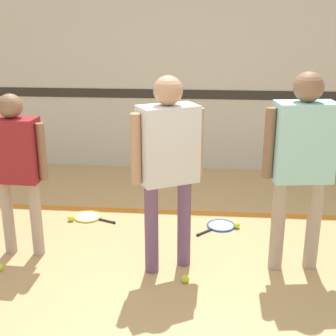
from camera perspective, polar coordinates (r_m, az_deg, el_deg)
ground_plane at (r=3.86m, az=-1.71°, el=-13.36°), size 16.00×16.00×0.00m
wall_back at (r=6.22m, az=1.39°, el=14.24°), size 16.00×0.07×3.20m
floor_stripe at (r=5.06m, az=0.09°, el=-5.33°), size 14.40×0.10×0.01m
person_instructor at (r=3.63m, az=0.00°, el=1.64°), size 0.54×0.43×1.60m
person_student_left at (r=4.11m, az=-18.08°, el=1.11°), size 0.54×0.24×1.42m
person_student_right at (r=3.77m, az=16.07°, el=1.84°), size 0.61×0.31×1.63m
racket_spare_on_floor at (r=4.74m, az=6.33°, el=-7.03°), size 0.45×0.46×0.03m
racket_second_spare at (r=4.99m, az=-9.58°, el=-5.89°), size 0.51×0.38×0.03m
tennis_ball_near_instructor at (r=3.81m, az=2.14°, el=-13.32°), size 0.07×0.07×0.07m
tennis_ball_by_spare_racket at (r=4.73m, az=8.39°, el=-6.91°), size 0.07×0.07×0.07m
tennis_ball_stray_left at (r=4.20m, az=-19.84°, el=-11.29°), size 0.07×0.07×0.07m
tennis_ball_stray_right at (r=4.93m, az=-11.78°, el=-6.00°), size 0.07×0.07×0.07m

